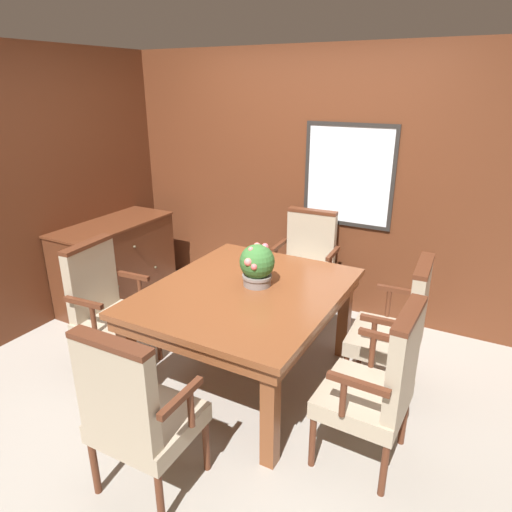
% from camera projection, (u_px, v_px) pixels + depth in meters
% --- Properties ---
extents(ground_plane, '(14.00, 14.00, 0.00)m').
position_uv_depth(ground_plane, '(221.00, 376.00, 3.52)').
color(ground_plane, '#A39E93').
extents(wall_back, '(7.20, 0.08, 2.45)m').
position_uv_depth(wall_back, '(307.00, 183.00, 4.38)').
color(wall_back, '#5B2D19').
rests_on(wall_back, ground_plane).
extents(wall_left, '(0.06, 7.20, 2.45)m').
position_uv_depth(wall_left, '(29.00, 194.00, 3.95)').
color(wall_left, '#5B2D19').
rests_on(wall_left, ground_plane).
extents(dining_table, '(1.28, 1.54, 0.75)m').
position_uv_depth(dining_table, '(246.00, 301.00, 3.28)').
color(dining_table, brown).
rests_on(dining_table, ground_plane).
extents(chair_left_near, '(0.52, 0.58, 1.03)m').
position_uv_depth(chair_left_near, '(106.00, 305.00, 3.47)').
color(chair_left_near, '#562B19').
rests_on(chair_left_near, ground_plane).
extents(chair_head_far, '(0.58, 0.51, 1.03)m').
position_uv_depth(chair_head_far, '(306.00, 262.00, 4.29)').
color(chair_head_far, '#562B19').
rests_on(chair_head_far, ground_plane).
extents(chair_right_near, '(0.49, 0.57, 1.03)m').
position_uv_depth(chair_right_near, '(379.00, 383.00, 2.56)').
color(chair_right_near, '#562B19').
rests_on(chair_right_near, ground_plane).
extents(chair_right_far, '(0.51, 0.58, 1.03)m').
position_uv_depth(chair_right_far, '(398.00, 325.00, 3.18)').
color(chair_right_far, '#562B19').
rests_on(chair_right_far, ground_plane).
extents(chair_head_near, '(0.57, 0.49, 1.03)m').
position_uv_depth(chair_head_near, '(136.00, 411.00, 2.35)').
color(chair_head_near, '#562B19').
rests_on(chair_head_near, ground_plane).
extents(potted_plant, '(0.25, 0.27, 0.31)m').
position_uv_depth(potted_plant, '(257.00, 265.00, 3.25)').
color(potted_plant, gray).
rests_on(potted_plant, dining_table).
extents(sideboard_cabinet, '(0.55, 1.23, 0.84)m').
position_uv_depth(sideboard_cabinet, '(116.00, 263.00, 4.61)').
color(sideboard_cabinet, '#512816').
rests_on(sideboard_cabinet, ground_plane).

